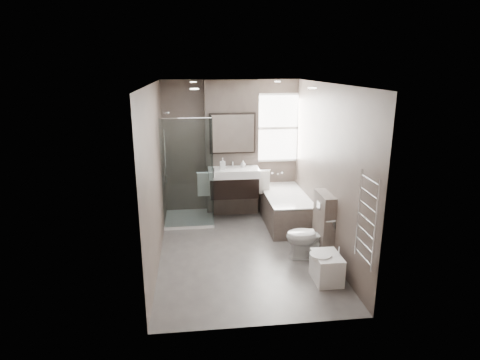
{
  "coord_description": "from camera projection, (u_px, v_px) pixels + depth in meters",
  "views": [
    {
      "loc": [
        -0.74,
        -5.76,
        2.85
      ],
      "look_at": [
        -0.03,
        0.15,
        1.14
      ],
      "focal_mm": 30.0,
      "sensor_mm": 36.0,
      "label": 1
    }
  ],
  "objects": [
    {
      "name": "cistern_box",
      "position": [
        324.0,
        225.0,
        6.13
      ],
      "size": [
        0.19,
        0.55,
        1.0
      ],
      "color": "#564B44",
      "rests_on": "ground"
    },
    {
      "name": "mirror_cabinet",
      "position": [
        232.0,
        133.0,
        7.46
      ],
      "size": [
        0.86,
        0.08,
        0.76
      ],
      "color": "black",
      "rests_on": "vanity_pier"
    },
    {
      "name": "vanity_pier",
      "position": [
        232.0,
        149.0,
        7.7
      ],
      "size": [
        1.0,
        0.25,
        2.6
      ],
      "primitive_type": "cube",
      "color": "#564B44",
      "rests_on": "ground"
    },
    {
      "name": "window",
      "position": [
        277.0,
        128.0,
        7.8
      ],
      "size": [
        0.98,
        0.06,
        1.33
      ],
      "color": "white",
      "rests_on": "room"
    },
    {
      "name": "vanity",
      "position": [
        234.0,
        182.0,
        7.52
      ],
      "size": [
        0.95,
        0.47,
        0.66
      ],
      "color": "black",
      "rests_on": "vanity_pier"
    },
    {
      "name": "towel_left",
      "position": [
        204.0,
        184.0,
        7.45
      ],
      "size": [
        0.24,
        0.06,
        0.44
      ],
      "primitive_type": "cube",
      "color": "silver",
      "rests_on": "vanity_pier"
    },
    {
      "name": "bidet",
      "position": [
        326.0,
        267.0,
        5.46
      ],
      "size": [
        0.42,
        0.48,
        0.51
      ],
      "color": "white",
      "rests_on": "ground"
    },
    {
      "name": "soap_bottle_b",
      "position": [
        243.0,
        164.0,
        7.56
      ],
      "size": [
        0.1,
        0.1,
        0.13
      ],
      "primitive_type": "imported",
      "color": "white",
      "rests_on": "vanity"
    },
    {
      "name": "soap_bottle_a",
      "position": [
        223.0,
        164.0,
        7.37
      ],
      "size": [
        0.1,
        0.1,
        0.21
      ],
      "primitive_type": "imported",
      "color": "white",
      "rests_on": "vanity"
    },
    {
      "name": "bathtub",
      "position": [
        285.0,
        207.0,
        7.44
      ],
      "size": [
        0.75,
        1.6,
        0.57
      ],
      "color": "#564B44",
      "rests_on": "ground"
    },
    {
      "name": "towel_radiator",
      "position": [
        367.0,
        219.0,
        4.67
      ],
      "size": [
        0.03,
        0.49,
        1.1
      ],
      "color": "silver",
      "rests_on": "room"
    },
    {
      "name": "toilet",
      "position": [
        309.0,
        236.0,
        6.08
      ],
      "size": [
        0.73,
        0.46,
        0.7
      ],
      "primitive_type": "imported",
      "rotation": [
        0.0,
        0.0,
        -1.67
      ],
      "color": "white",
      "rests_on": "ground"
    },
    {
      "name": "towel_right",
      "position": [
        263.0,
        182.0,
        7.57
      ],
      "size": [
        0.24,
        0.06,
        0.44
      ],
      "primitive_type": "cube",
      "color": "silver",
      "rests_on": "vanity_pier"
    },
    {
      "name": "shower_enclosure",
      "position": [
        194.0,
        197.0,
        7.43
      ],
      "size": [
        0.9,
        0.9,
        2.0
      ],
      "color": "white",
      "rests_on": "ground"
    },
    {
      "name": "room",
      "position": [
        243.0,
        173.0,
        6.01
      ],
      "size": [
        2.7,
        3.9,
        2.7
      ],
      "color": "#55514E",
      "rests_on": "ground"
    }
  ]
}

